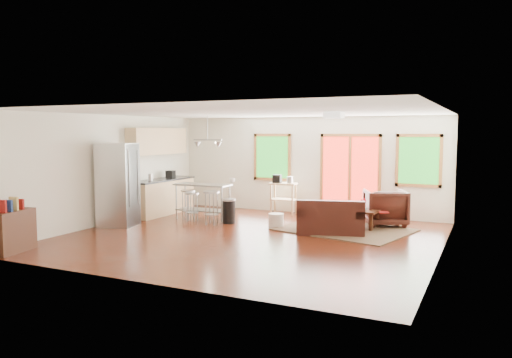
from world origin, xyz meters
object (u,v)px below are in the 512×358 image
at_px(refrigerator, 118,185).
at_px(island, 203,195).
at_px(rug, 344,230).
at_px(loveseat, 331,220).
at_px(ottoman, 329,216).
at_px(kitchen_cart, 283,187).
at_px(armchair, 385,206).
at_px(coffee_table, 355,212).

bearing_deg(refrigerator, island, 37.15).
xyz_separation_m(rug, loveseat, (-0.17, -0.50, 0.29)).
relative_size(ottoman, island, 0.41).
xyz_separation_m(island, kitchen_cart, (1.51, 1.61, 0.11)).
bearing_deg(refrigerator, armchair, 11.48).
bearing_deg(island, kitchen_cart, 46.74).
height_order(armchair, refrigerator, refrigerator).
bearing_deg(island, rug, 2.03).
bearing_deg(loveseat, coffee_table, 55.09).
xyz_separation_m(loveseat, kitchen_cart, (-1.94, 1.98, 0.42)).
distance_m(loveseat, kitchen_cart, 2.80).
height_order(coffee_table, kitchen_cart, kitchen_cart).
relative_size(rug, ottoman, 4.58).
xyz_separation_m(loveseat, armchair, (0.89, 1.42, 0.17)).
relative_size(loveseat, kitchen_cart, 1.50).
xyz_separation_m(armchair, refrigerator, (-5.64, -2.67, 0.50)).
xyz_separation_m(loveseat, coffee_table, (0.30, 0.85, 0.08)).
xyz_separation_m(rug, ottoman, (-0.55, 0.60, 0.18)).
bearing_deg(refrigerator, coffee_table, 8.66).
distance_m(loveseat, refrigerator, 4.96).
height_order(rug, kitchen_cart, kitchen_cart).
xyz_separation_m(loveseat, ottoman, (-0.39, 1.10, -0.10)).
relative_size(coffee_table, armchair, 1.23).
bearing_deg(kitchen_cart, loveseat, -45.59).
relative_size(loveseat, coffee_table, 1.36).
bearing_deg(kitchen_cart, armchair, -11.05).
distance_m(armchair, island, 4.47).
relative_size(rug, kitchen_cart, 2.56).
distance_m(armchair, kitchen_cart, 2.89).
bearing_deg(rug, island, -177.97).
relative_size(coffee_table, refrigerator, 0.60).
bearing_deg(island, armchair, 13.69).
bearing_deg(loveseat, refrigerator, 179.40).
bearing_deg(ottoman, refrigerator, -151.80).
bearing_deg(ottoman, armchair, 14.32).
xyz_separation_m(armchair, island, (-4.34, -1.06, 0.14)).
bearing_deg(armchair, coffee_table, 22.37).
bearing_deg(loveseat, kitchen_cart, 119.15).
bearing_deg(coffee_table, island, -172.68).
bearing_deg(kitchen_cart, rug, -35.15).
relative_size(loveseat, refrigerator, 0.82).
height_order(rug, loveseat, loveseat).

